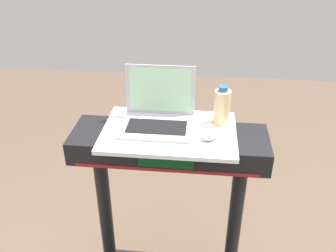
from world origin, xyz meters
The scene contains 4 objects.
desk_board centered at (0.00, 0.70, 1.06)m, with size 0.60×0.41×0.02m, color white.
laptop centered at (-0.06, 0.75, 1.12)m, with size 0.33×0.26×0.25m.
computer_mouse centered at (0.18, 0.65, 1.09)m, with size 0.06×0.10×0.03m, color #B2B2B7.
water_bottle centered at (0.23, 0.80, 1.16)m, with size 0.08×0.08×0.18m.
Camera 1 is at (0.15, -0.73, 1.92)m, focal length 39.49 mm.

